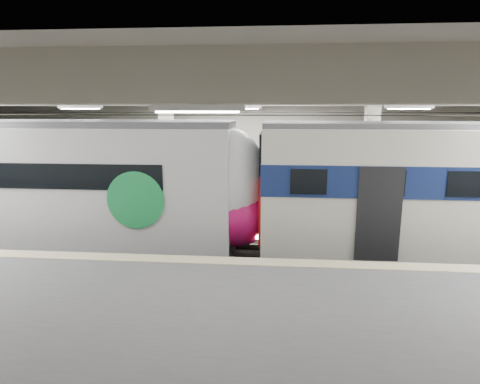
{
  "coord_description": "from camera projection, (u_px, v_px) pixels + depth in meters",
  "views": [
    {
      "loc": [
        1.3,
        -12.83,
        4.98
      ],
      "look_at": [
        0.12,
        1.0,
        2.0
      ],
      "focal_mm": 30.0,
      "sensor_mm": 36.0,
      "label": 1
    }
  ],
  "objects": [
    {
      "name": "modern_emu",
      "position": [
        84.0,
        189.0,
        13.61
      ],
      "size": [
        14.04,
        2.9,
        4.52
      ],
      "color": "silver",
      "rests_on": "ground"
    },
    {
      "name": "station_hall",
      "position": [
        228.0,
        169.0,
        11.28
      ],
      "size": [
        36.0,
        24.0,
        5.75
      ],
      "color": "black",
      "rests_on": "ground"
    },
    {
      "name": "older_rer",
      "position": [
        477.0,
        192.0,
        12.52
      ],
      "size": [
        13.64,
        3.01,
        4.49
      ],
      "color": "beige",
      "rests_on": "ground"
    },
    {
      "name": "far_train",
      "position": [
        79.0,
        164.0,
        19.2
      ],
      "size": [
        13.72,
        3.45,
        4.36
      ],
      "rotation": [
        0.0,
        0.0,
        -0.05
      ],
      "color": "silver",
      "rests_on": "ground"
    }
  ]
}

